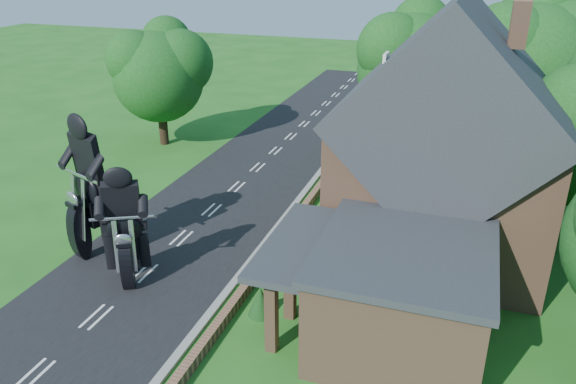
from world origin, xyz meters
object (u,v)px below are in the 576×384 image
(motorcycle_lead, at_px, (130,264))
(motorcycle_follow, at_px, (98,232))
(garden_wall, at_px, (289,229))
(house, at_px, (445,149))
(annex, at_px, (398,292))

(motorcycle_lead, height_order, motorcycle_follow, motorcycle_follow)
(garden_wall, distance_m, motorcycle_follow, 8.08)
(motorcycle_follow, bearing_deg, garden_wall, -129.53)
(house, relative_size, motorcycle_lead, 6.79)
(garden_wall, height_order, motorcycle_lead, motorcycle_lead)
(motorcycle_lead, distance_m, motorcycle_follow, 2.93)
(annex, bearing_deg, house, 84.76)
(house, height_order, motorcycle_follow, house)
(annex, relative_size, motorcycle_lead, 4.67)
(annex, bearing_deg, garden_wall, 133.84)
(motorcycle_lead, bearing_deg, garden_wall, -155.63)
(garden_wall, relative_size, annex, 3.12)
(annex, distance_m, motorcycle_lead, 10.11)
(garden_wall, height_order, house, house)
(garden_wall, height_order, motorcycle_follow, motorcycle_follow)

